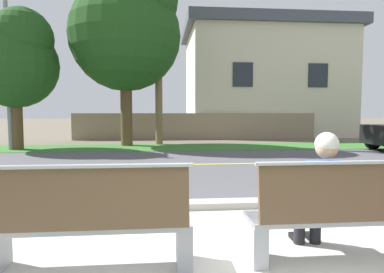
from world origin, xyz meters
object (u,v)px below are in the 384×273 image
bench_left (89,223)px  streetlamp (9,48)px  shade_tree_left (129,27)px  seated_person_blue (321,189)px  bench_right (344,216)px  shade_tree_far_left (17,59)px

bench_left → streetlamp: streetlamp is taller
shade_tree_left → seated_person_blue: bearing=-75.4°
bench_right → shade_tree_far_left: size_ratio=0.34×
bench_right → seated_person_blue: seated_person_blue is taller
bench_left → streetlamp: 12.14m
shade_tree_far_left → shade_tree_left: (4.12, 1.12, 1.58)m
shade_tree_far_left → streetlamp: bearing=158.7°
bench_right → streetlamp: bearing=125.7°
streetlamp → shade_tree_far_left: streetlamp is taller
bench_right → shade_tree_far_left: 12.97m
bench_left → streetlamp: size_ratio=0.27×
streetlamp → shade_tree_left: (4.41, 1.00, 1.16)m
bench_left → shade_tree_far_left: shade_tree_far_left is taller
seated_person_blue → streetlamp: streetlamp is taller
shade_tree_left → streetlamp: bearing=-167.2°
streetlamp → shade_tree_far_left: bearing=-21.3°
shade_tree_left → shade_tree_far_left: bearing=-164.8°
seated_person_blue → bench_right: bearing=-47.5°
bench_left → shade_tree_far_left: (-4.83, 10.35, 3.01)m
bench_right → shade_tree_far_left: (-7.22, 10.35, 3.01)m
bench_left → shade_tree_left: size_ratio=0.24×
bench_left → seated_person_blue: bearing=4.4°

